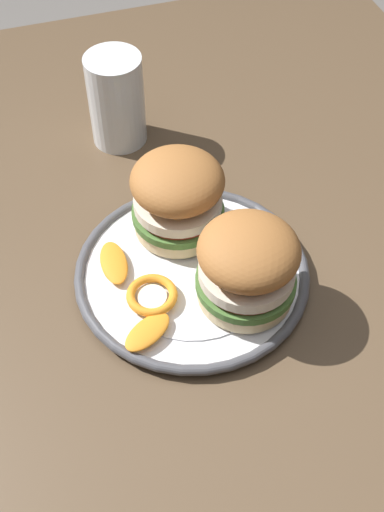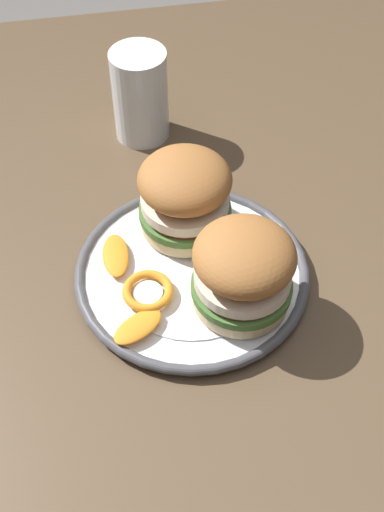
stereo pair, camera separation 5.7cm
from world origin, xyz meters
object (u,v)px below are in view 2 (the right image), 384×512
at_px(sandwich_half_left, 185,195).
at_px(sandwich_half_right, 243,270).
at_px(dinner_plate, 192,273).
at_px(dining_table, 172,374).
at_px(drinking_glass, 141,99).

relative_size(sandwich_half_left, sandwich_half_right, 1.05).
bearing_deg(sandwich_half_left, dinner_plate, -3.82).
relative_size(dining_table, drinking_glass, 10.38).
xyz_separation_m(dinner_plate, sandwich_half_left, (-0.07, 0.00, 0.06)).
height_order(sandwich_half_right, drinking_glass, drinking_glass).
bearing_deg(dining_table, sandwich_half_right, 102.54).
distance_m(dinner_plate, sandwich_half_left, 0.09).
relative_size(dining_table, sandwich_half_left, 9.79).
bearing_deg(drinking_glass, dining_table, -2.91).
bearing_deg(sandwich_half_left, sandwich_half_right, 18.35).
bearing_deg(dining_table, sandwich_half_left, 163.21).
bearing_deg(sandwich_half_right, drinking_glass, -168.63).
distance_m(sandwich_half_right, drinking_glass, 0.32).
height_order(sandwich_half_left, sandwich_half_right, same).
bearing_deg(dinner_plate, sandwich_half_right, 40.52).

